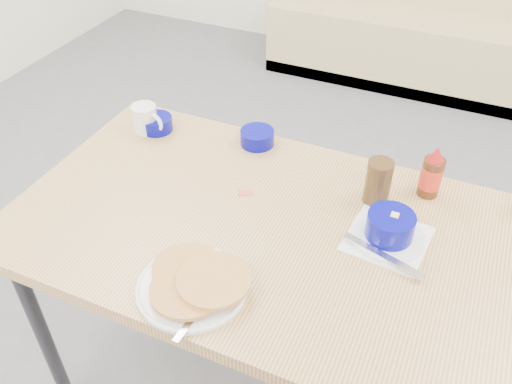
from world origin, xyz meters
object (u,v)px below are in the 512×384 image
at_px(pancake_plate, 194,283).
at_px(creamer_bowl, 157,124).
at_px(coffee_mug, 146,118).
at_px(dining_table, 272,243).
at_px(butter_bowl, 257,137).
at_px(syrup_bottle, 432,174).
at_px(grits_setting, 389,230).
at_px(booth_bench, 423,26).
at_px(amber_tumbler, 378,182).

bearing_deg(pancake_plate, creamer_bowl, 129.08).
relative_size(pancake_plate, coffee_mug, 2.41).
relative_size(dining_table, butter_bowl, 13.09).
bearing_deg(syrup_bottle, creamer_bowl, -178.22).
bearing_deg(creamer_bowl, grits_setting, -13.98).
relative_size(butter_bowl, syrup_bottle, 0.68).
height_order(booth_bench, syrup_bottle, booth_bench).
bearing_deg(dining_table, amber_tumbler, 43.92).
xyz_separation_m(coffee_mug, amber_tumbler, (0.77, -0.05, 0.02)).
height_order(creamer_bowl, syrup_bottle, syrup_bottle).
relative_size(pancake_plate, syrup_bottle, 1.79).
height_order(pancake_plate, amber_tumbler, amber_tumbler).
relative_size(coffee_mug, grits_setting, 0.52).
relative_size(dining_table, grits_setting, 6.20).
xyz_separation_m(dining_table, coffee_mug, (-0.55, 0.26, 0.11)).
xyz_separation_m(butter_bowl, amber_tumbler, (0.41, -0.12, 0.04)).
bearing_deg(dining_table, grits_setting, 14.36).
xyz_separation_m(dining_table, creamer_bowl, (-0.53, 0.28, 0.08)).
bearing_deg(dining_table, booth_bench, 90.00).
bearing_deg(amber_tumbler, coffee_mug, 176.59).
xyz_separation_m(booth_bench, coffee_mug, (-0.55, -2.28, 0.46)).
bearing_deg(coffee_mug, booth_bench, 76.36).
bearing_deg(butter_bowl, coffee_mug, -167.90).
distance_m(booth_bench, dining_table, 2.56).
xyz_separation_m(pancake_plate, butter_bowl, (-0.11, 0.60, 0.00)).
bearing_deg(coffee_mug, dining_table, -24.99).
bearing_deg(syrup_bottle, grits_setting, -104.24).
xyz_separation_m(creamer_bowl, amber_tumbler, (0.75, -0.06, 0.04)).
height_order(pancake_plate, butter_bowl, butter_bowl).
bearing_deg(amber_tumbler, pancake_plate, -122.26).
relative_size(booth_bench, grits_setting, 8.42).
height_order(coffee_mug, grits_setting, coffee_mug).
distance_m(grits_setting, amber_tumbler, 0.16).
bearing_deg(pancake_plate, amber_tumbler, 57.74).
bearing_deg(coffee_mug, amber_tumbler, -3.41).
relative_size(booth_bench, amber_tumbler, 14.39).
relative_size(booth_bench, syrup_bottle, 12.14).
xyz_separation_m(coffee_mug, grits_setting, (0.84, -0.18, -0.01)).
bearing_deg(booth_bench, coffee_mug, -103.64).
height_order(pancake_plate, creamer_bowl, same).
bearing_deg(syrup_bottle, booth_bench, 98.81).
xyz_separation_m(grits_setting, amber_tumbler, (-0.07, 0.14, 0.03)).
bearing_deg(syrup_bottle, coffee_mug, -177.09).
height_order(dining_table, pancake_plate, pancake_plate).
relative_size(dining_table, pancake_plate, 4.98).
xyz_separation_m(dining_table, butter_bowl, (-0.19, 0.33, 0.09)).
height_order(coffee_mug, syrup_bottle, syrup_bottle).
relative_size(creamer_bowl, amber_tumbler, 0.78).
distance_m(creamer_bowl, syrup_bottle, 0.87).
distance_m(butter_bowl, amber_tumbler, 0.43).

